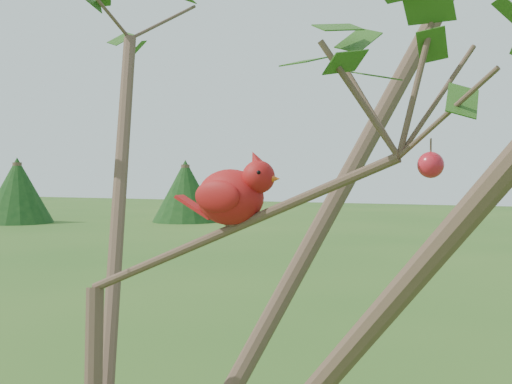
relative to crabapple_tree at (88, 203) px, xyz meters
The scene contains 3 objects.
crabapple_tree is the anchor object (origin of this frame).
cardinal 0.25m from the crabapple_tree, 23.04° to the left, with size 0.20×0.11×0.14m.
distant_trees 24.28m from the crabapple_tree, 91.13° to the left, with size 37.17×8.62×3.59m.
Camera 1 is at (0.77, -1.05, 2.19)m, focal length 50.00 mm.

